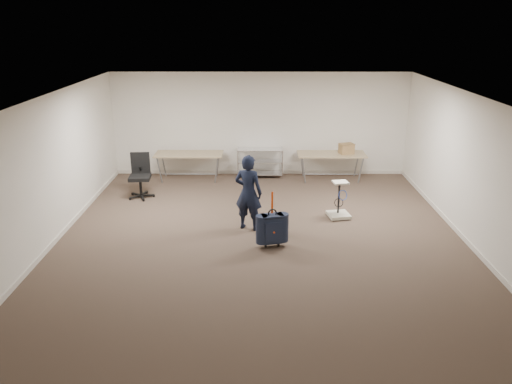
{
  "coord_description": "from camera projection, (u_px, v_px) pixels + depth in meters",
  "views": [
    {
      "loc": [
        -0.06,
        -8.91,
        4.14
      ],
      "look_at": [
        -0.1,
        0.3,
        0.92
      ],
      "focal_mm": 35.0,
      "sensor_mm": 36.0,
      "label": 1
    }
  ],
  "objects": [
    {
      "name": "person",
      "position": [
        248.0,
        193.0,
        10.1
      ],
      "size": [
        0.67,
        0.55,
        1.58
      ],
      "primitive_type": "imported",
      "rotation": [
        0.0,
        0.0,
        2.8
      ],
      "color": "black",
      "rests_on": "ground"
    },
    {
      "name": "suitcase",
      "position": [
        272.0,
        229.0,
        9.41
      ],
      "size": [
        0.45,
        0.33,
        1.11
      ],
      "color": "#152030",
      "rests_on": "ground"
    },
    {
      "name": "folding_table_left",
      "position": [
        189.0,
        155.0,
        13.29
      ],
      "size": [
        1.8,
        0.75,
        0.73
      ],
      "color": "#94795B",
      "rests_on": "ground"
    },
    {
      "name": "folding_table_right",
      "position": [
        331.0,
        155.0,
        13.27
      ],
      "size": [
        1.8,
        0.75,
        0.73
      ],
      "color": "#94795B",
      "rests_on": "ground"
    },
    {
      "name": "wire_shelf",
      "position": [
        260.0,
        161.0,
        13.59
      ],
      "size": [
        1.22,
        0.47,
        0.8
      ],
      "color": "silver",
      "rests_on": "ground"
    },
    {
      "name": "cardboard_box",
      "position": [
        346.0,
        149.0,
        13.21
      ],
      "size": [
        0.42,
        0.36,
        0.27
      ],
      "primitive_type": "cube",
      "rotation": [
        0.0,
        0.0,
        0.28
      ],
      "color": "brown",
      "rests_on": "folding_table_right"
    },
    {
      "name": "room_shell",
      "position": [
        260.0,
        213.0,
        11.06
      ],
      "size": [
        8.0,
        9.0,
        9.0
      ],
      "color": "silver",
      "rests_on": "ground"
    },
    {
      "name": "office_chair",
      "position": [
        141.0,
        184.0,
        12.11
      ],
      "size": [
        0.65,
        0.65,
        1.07
      ],
      "color": "black",
      "rests_on": "ground"
    },
    {
      "name": "ground",
      "position": [
        261.0,
        241.0,
        9.78
      ],
      "size": [
        9.0,
        9.0,
        0.0
      ],
      "primitive_type": "plane",
      "color": "#433228",
      "rests_on": "ground"
    },
    {
      "name": "equipment_cart",
      "position": [
        339.0,
        208.0,
        10.88
      ],
      "size": [
        0.52,
        0.52,
        0.82
      ],
      "color": "beige",
      "rests_on": "ground"
    }
  ]
}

